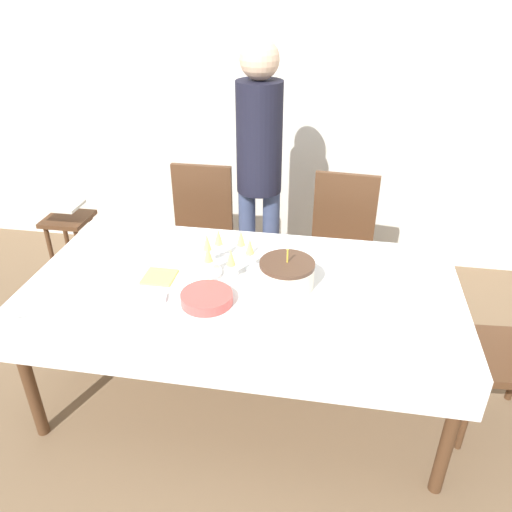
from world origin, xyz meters
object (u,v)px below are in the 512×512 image
Objects in this scene: birthday_cake at (287,274)px; dining_chair_far_left at (200,233)px; dining_chair_far_right at (341,244)px; champagne_tray at (226,255)px; person_standing at (259,157)px; high_chair at (68,229)px; plate_stack_main at (207,298)px; plate_stack_dessert at (203,273)px.

dining_chair_far_left is at bearing 128.29° from birthday_cake.
dining_chair_far_left and dining_chair_far_right have the same top height.
dining_chair_far_right is 0.99m from champagne_tray.
champagne_tray is at bearing -92.32° from person_standing.
dining_chair_far_left reaches higher than high_chair.
person_standing is (-0.28, 0.91, 0.26)m from birthday_cake.
champagne_tray is (0.36, -0.75, 0.28)m from dining_chair_far_left.
plate_stack_main is at bearing -119.57° from dining_chair_far_right.
birthday_cake is 0.80× the size of champagne_tray.
dining_chair_far_right is 0.56× the size of person_standing.
birthday_cake is at bearing -51.71° from dining_chair_far_left.
birthday_cake is at bearing -2.97° from plate_stack_dessert.
birthday_cake is 1.87m from high_chair.
plate_stack_dessert is at bearing -129.03° from dining_chair_far_right.
champagne_tray is at bearing -29.66° from high_chair.
person_standing is (-0.54, 0.06, 0.52)m from dining_chair_far_right.
dining_chair_far_right is 2.97× the size of champagne_tray.
plate_stack_main is at bearing -70.96° from plate_stack_dessert.
champagne_tray is 0.46× the size of high_chair.
person_standing reaches higher than plate_stack_main.
high_chair is at bearing 145.63° from plate_stack_dessert.
champagne_tray is at bearing -64.56° from dining_chair_far_left.
birthday_cake is (0.67, -0.85, 0.27)m from dining_chair_far_left.
dining_chair_far_right is 3.69× the size of birthday_cake.
dining_chair_far_right is (0.93, -0.00, 0.00)m from dining_chair_far_left.
plate_stack_main is (-0.34, -0.20, -0.04)m from birthday_cake.
dining_chair_far_right is at bearing 50.97° from plate_stack_dessert.
dining_chair_far_right reaches higher than birthday_cake.
birthday_cake is 1.41× the size of plate_stack_dessert.
person_standing is (0.06, 1.11, 0.30)m from plate_stack_main.
dining_chair_far_left is at bearing 0.12° from high_chair.
dining_chair_far_left reaches higher than plate_stack_main.
dining_chair_far_left is 0.96m from high_chair.
dining_chair_far_right is at bearing 0.05° from high_chair.
champagne_tray is at bearing -127.32° from dining_chair_far_right.
dining_chair_far_left reaches higher than plate_stack_dessert.
birthday_cake reaches higher than high_chair.
dining_chair_far_left is at bearing 107.48° from plate_stack_main.
plate_stack_main is 1.15m from person_standing.
plate_stack_dessert is at bearing -98.61° from person_standing.
high_chair is at bearing 140.81° from plate_stack_main.
champagne_tray is at bearing 162.03° from birthday_cake.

